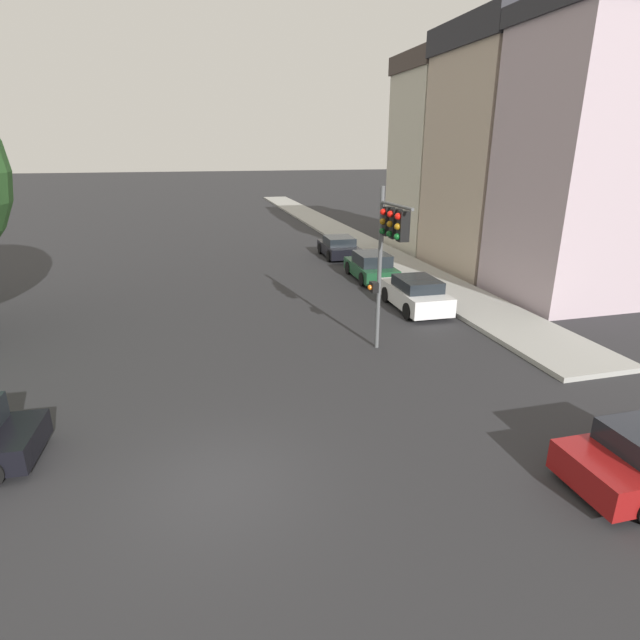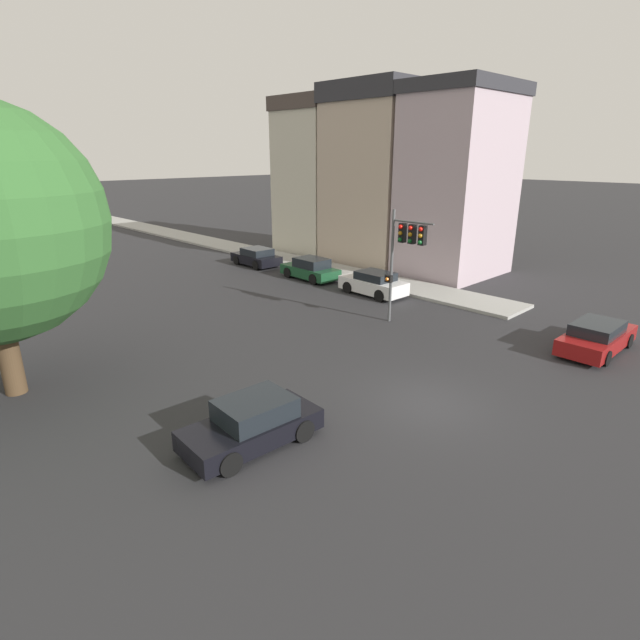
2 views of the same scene
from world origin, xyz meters
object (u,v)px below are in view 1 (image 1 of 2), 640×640
traffic_signal (389,239)px  parked_car_1 (371,267)px  parked_car_2 (339,247)px  parked_car_0 (415,294)px

traffic_signal → parked_car_1: size_ratio=1.31×
traffic_signal → parked_car_2: bearing=-102.6°
parked_car_2 → parked_car_1: bearing=-177.8°
parked_car_0 → parked_car_1: (-0.03, 5.49, -0.01)m
parked_car_0 → parked_car_2: bearing=1.6°
traffic_signal → parked_car_0: (3.25, 4.54, -3.31)m
parked_car_0 → parked_car_2: 11.44m
parked_car_0 → parked_car_1: bearing=1.7°
parked_car_1 → parked_car_2: (-0.02, 5.95, -0.04)m
parked_car_1 → parked_car_2: size_ratio=1.03×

